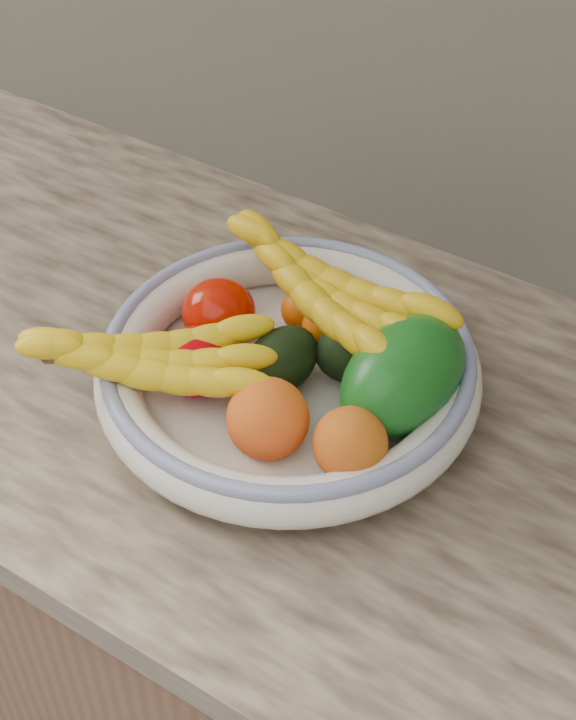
# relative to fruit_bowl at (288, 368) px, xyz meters

# --- Properties ---
(kitchen_counter) EXTENTS (2.44, 0.66, 1.40)m
(kitchen_counter) POSITION_rel_fruit_bowl_xyz_m (0.00, 0.03, -0.48)
(kitchen_counter) COLOR brown
(kitchen_counter) RESTS_ON ground
(fruit_bowl) EXTENTS (0.39, 0.39, 0.08)m
(fruit_bowl) POSITION_rel_fruit_bowl_xyz_m (0.00, 0.00, 0.00)
(fruit_bowl) COLOR silver
(fruit_bowl) RESTS_ON kitchen_counter
(clementine_back_left) EXTENTS (0.05, 0.05, 0.05)m
(clementine_back_left) POSITION_rel_fruit_bowl_xyz_m (-0.03, 0.08, 0.01)
(clementine_back_left) COLOR #DA5104
(clementine_back_left) RESTS_ON fruit_bowl
(clementine_back_right) EXTENTS (0.06, 0.06, 0.04)m
(clementine_back_right) POSITION_rel_fruit_bowl_xyz_m (0.03, 0.11, 0.01)
(clementine_back_right) COLOR #FF6805
(clementine_back_right) RESTS_ON fruit_bowl
(clementine_back_mid) EXTENTS (0.06, 0.06, 0.05)m
(clementine_back_mid) POSITION_rel_fruit_bowl_xyz_m (0.00, 0.07, 0.01)
(clementine_back_mid) COLOR orange
(clementine_back_mid) RESTS_ON fruit_bowl
(tomato_left) EXTENTS (0.08, 0.08, 0.07)m
(tomato_left) POSITION_rel_fruit_bowl_xyz_m (-0.10, 0.02, 0.01)
(tomato_left) COLOR #B91000
(tomato_left) RESTS_ON fruit_bowl
(tomato_near_left) EXTENTS (0.10, 0.10, 0.07)m
(tomato_near_left) POSITION_rel_fruit_bowl_xyz_m (-0.08, -0.05, 0.01)
(tomato_near_left) COLOR #B40007
(tomato_near_left) RESTS_ON fruit_bowl
(avocado_center) EXTENTS (0.07, 0.10, 0.06)m
(avocado_center) POSITION_rel_fruit_bowl_xyz_m (-0.00, -0.01, 0.02)
(avocado_center) COLOR black
(avocado_center) RESTS_ON fruit_bowl
(avocado_right) EXTENTS (0.12, 0.12, 0.07)m
(avocado_right) POSITION_rel_fruit_bowl_xyz_m (0.06, 0.05, 0.02)
(avocado_right) COLOR black
(avocado_right) RESTS_ON fruit_bowl
(green_mango) EXTENTS (0.14, 0.17, 0.14)m
(green_mango) POSITION_rel_fruit_bowl_xyz_m (0.11, 0.03, 0.03)
(green_mango) COLOR #0F5514
(green_mango) RESTS_ON fruit_bowl
(peach_front) EXTENTS (0.10, 0.10, 0.08)m
(peach_front) POSITION_rel_fruit_bowl_xyz_m (0.03, -0.08, 0.02)
(peach_front) COLOR orange
(peach_front) RESTS_ON fruit_bowl
(peach_right) EXTENTS (0.08, 0.08, 0.07)m
(peach_right) POSITION_rel_fruit_bowl_xyz_m (0.11, -0.07, 0.02)
(peach_right) COLOR orange
(peach_right) RESTS_ON fruit_bowl
(banana_bunch_back) EXTENTS (0.32, 0.18, 0.09)m
(banana_bunch_back) POSITION_rel_fruit_bowl_xyz_m (-0.00, 0.08, 0.04)
(banana_bunch_back) COLOR yellow
(banana_bunch_back) RESTS_ON fruit_bowl
(banana_bunch_front) EXTENTS (0.28, 0.23, 0.07)m
(banana_bunch_front) POSITION_rel_fruit_bowl_xyz_m (-0.10, -0.10, 0.03)
(banana_bunch_front) COLOR yellow
(banana_bunch_front) RESTS_ON fruit_bowl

